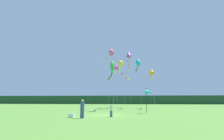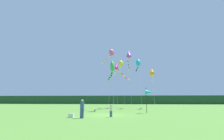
% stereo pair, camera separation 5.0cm
% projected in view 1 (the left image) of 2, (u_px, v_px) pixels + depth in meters
% --- Properties ---
extents(ground_plane, '(120.00, 120.00, 0.00)m').
position_uv_depth(ground_plane, '(107.00, 115.00, 17.50)').
color(ground_plane, '#5B9338').
extents(distant_treeline, '(108.00, 2.33, 3.15)m').
position_uv_depth(distant_treeline, '(121.00, 100.00, 61.86)').
color(distant_treeline, '#1E4228').
rests_on(distant_treeline, ground).
extents(person_adult, '(0.36, 0.36, 1.65)m').
position_uv_depth(person_adult, '(82.00, 108.00, 14.65)').
color(person_adult, '#334C8C').
rests_on(person_adult, ground).
extents(person_child, '(0.26, 0.26, 1.18)m').
position_uv_depth(person_child, '(111.00, 110.00, 15.70)').
color(person_child, '#334C8C').
rests_on(person_child, ground).
extents(cooler_box, '(0.48, 0.36, 0.37)m').
position_uv_depth(cooler_box, '(71.00, 116.00, 15.06)').
color(cooler_box, silver).
rests_on(cooler_box, ground).
extents(banner_flag_pole, '(0.90, 0.70, 3.11)m').
position_uv_depth(banner_flag_pole, '(149.00, 92.00, 20.28)').
color(banner_flag_pole, black).
rests_on(banner_flag_pole, ground).
extents(kite_green, '(1.69, 7.34, 7.66)m').
position_uv_depth(kite_green, '(112.00, 68.00, 25.26)').
color(kite_green, '#B2B2B2').
rests_on(kite_green, ground).
extents(kite_orange, '(1.13, 8.85, 7.94)m').
position_uv_depth(kite_orange, '(152.00, 71.00, 31.42)').
color(kite_orange, '#B2B2B2').
rests_on(kite_orange, ground).
extents(kite_rainbow, '(3.59, 4.68, 10.85)m').
position_uv_depth(kite_rainbow, '(111.00, 53.00, 30.05)').
color(kite_rainbow, '#B2B2B2').
rests_on(kite_rainbow, ground).
extents(kite_magenta, '(4.23, 9.47, 8.98)m').
position_uv_depth(kite_magenta, '(118.00, 68.00, 32.30)').
color(kite_magenta, '#B2B2B2').
rests_on(kite_magenta, ground).
extents(kite_cyan, '(0.92, 7.82, 9.69)m').
position_uv_depth(kite_cyan, '(138.00, 63.00, 32.35)').
color(kite_cyan, '#B2B2B2').
rests_on(kite_cyan, ground).
extents(kite_yellow, '(2.72, 6.75, 9.19)m').
position_uv_depth(kite_yellow, '(120.00, 65.00, 31.91)').
color(kite_yellow, '#B2B2B2').
rests_on(kite_yellow, ground).
extents(kite_purple, '(1.20, 10.16, 12.14)m').
position_uv_depth(kite_purple, '(129.00, 55.00, 35.29)').
color(kite_purple, '#B2B2B2').
rests_on(kite_purple, ground).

